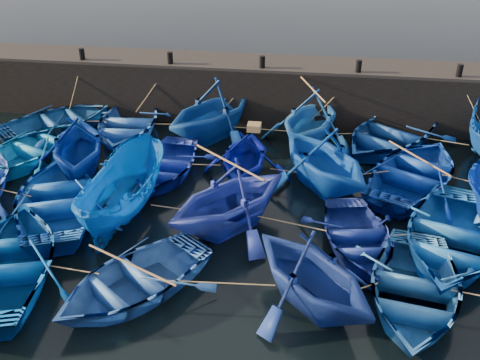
# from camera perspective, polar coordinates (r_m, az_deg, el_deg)

# --- Properties ---
(ground) EXTENTS (120.00, 120.00, 0.00)m
(ground) POSITION_cam_1_polar(r_m,az_deg,el_deg) (15.78, -1.72, -7.86)
(ground) COLOR black
(ground) RESTS_ON ground
(quay_wall) EXTENTS (26.00, 2.50, 2.50)m
(quay_wall) POSITION_cam_1_polar(r_m,az_deg,el_deg) (24.44, 2.55, 9.44)
(quay_wall) COLOR black
(quay_wall) RESTS_ON ground
(quay_top) EXTENTS (26.00, 2.50, 0.12)m
(quay_top) POSITION_cam_1_polar(r_m,az_deg,el_deg) (24.02, 2.62, 12.38)
(quay_top) COLOR black
(quay_top) RESTS_ON quay_wall
(bollard_0) EXTENTS (0.24, 0.24, 0.50)m
(bollard_0) POSITION_cam_1_polar(r_m,az_deg,el_deg) (25.17, -16.50, 12.76)
(bollard_0) COLOR black
(bollard_0) RESTS_ON quay_top
(bollard_1) EXTENTS (0.24, 0.24, 0.50)m
(bollard_1) POSITION_cam_1_polar(r_m,az_deg,el_deg) (23.81, -7.47, 12.79)
(bollard_1) COLOR black
(bollard_1) RESTS_ON quay_top
(bollard_2) EXTENTS (0.24, 0.24, 0.50)m
(bollard_2) POSITION_cam_1_polar(r_m,az_deg,el_deg) (23.08, 2.39, 12.48)
(bollard_2) COLOR black
(bollard_2) RESTS_ON quay_top
(bollard_3) EXTENTS (0.24, 0.24, 0.50)m
(bollard_3) POSITION_cam_1_polar(r_m,az_deg,el_deg) (23.02, 12.55, 11.78)
(bollard_3) COLOR black
(bollard_3) RESTS_ON quay_top
(bollard_4) EXTENTS (0.24, 0.24, 0.50)m
(bollard_4) POSITION_cam_1_polar(r_m,az_deg,el_deg) (23.65, 22.39, 10.75)
(bollard_4) COLOR black
(bollard_4) RESTS_ON quay_top
(boat_0) EXTENTS (6.04, 6.13, 1.04)m
(boat_0) POSITION_cam_1_polar(r_m,az_deg,el_deg) (24.44, -18.86, 6.03)
(boat_0) COLOR navy
(boat_0) RESTS_ON ground
(boat_1) EXTENTS (4.23, 5.55, 1.08)m
(boat_1) POSITION_cam_1_polar(r_m,az_deg,el_deg) (23.36, -11.96, 5.98)
(boat_1) COLOR #2151AA
(boat_1) RESTS_ON ground
(boat_2) EXTENTS (6.10, 6.31, 2.55)m
(boat_2) POSITION_cam_1_polar(r_m,az_deg,el_deg) (22.31, -3.03, 7.52)
(boat_2) COLOR navy
(boat_2) RESTS_ON ground
(boat_3) EXTENTS (5.08, 5.49, 2.38)m
(boat_3) POSITION_cam_1_polar(r_m,az_deg,el_deg) (21.85, 7.52, 6.59)
(boat_3) COLOR #1C5CAD
(boat_3) RESTS_ON ground
(boat_4) EXTENTS (6.61, 7.01, 1.18)m
(boat_4) POSITION_cam_1_polar(r_m,az_deg,el_deg) (22.53, 15.73, 4.77)
(boat_4) COLOR navy
(boat_4) RESTS_ON ground
(boat_6) EXTENTS (5.14, 5.90, 1.02)m
(boat_6) POSITION_cam_1_polar(r_m,az_deg,el_deg) (22.27, -20.74, 3.39)
(boat_6) COLOR blue
(boat_6) RESTS_ON ground
(boat_7) EXTENTS (5.12, 5.49, 2.34)m
(boat_7) POSITION_cam_1_polar(r_m,az_deg,el_deg) (20.37, -16.86, 3.73)
(boat_7) COLOR navy
(boat_7) RESTS_ON ground
(boat_8) EXTENTS (3.44, 4.63, 0.92)m
(boat_8) POSITION_cam_1_polar(r_m,az_deg,el_deg) (19.75, -8.11, 1.63)
(boat_8) COLOR #162B97
(boat_8) RESTS_ON ground
(boat_9) EXTENTS (3.35, 3.87, 2.01)m
(boat_9) POSITION_cam_1_polar(r_m,az_deg,el_deg) (18.99, 0.57, 2.61)
(boat_9) COLOR #00097A
(boat_9) RESTS_ON ground
(boat_10) EXTENTS (5.94, 6.10, 2.44)m
(boat_10) POSITION_cam_1_polar(r_m,az_deg,el_deg) (18.65, 8.95, 2.45)
(boat_10) COLOR #0A46B5
(boat_10) RESTS_ON ground
(boat_11) EXTENTS (5.98, 6.61, 1.13)m
(boat_11) POSITION_cam_1_polar(r_m,az_deg,el_deg) (19.79, 18.21, 0.76)
(boat_11) COLOR navy
(boat_11) RESTS_ON ground
(boat_14) EXTENTS (5.69, 6.55, 1.14)m
(boat_14) POSITION_cam_1_polar(r_m,az_deg,el_deg) (18.27, -18.89, -1.84)
(boat_14) COLOR #0E46A1
(boat_14) RESTS_ON ground
(boat_15) EXTENTS (2.23, 5.08, 1.92)m
(boat_15) POSITION_cam_1_polar(r_m,az_deg,el_deg) (17.27, -12.42, -1.23)
(boat_15) COLOR #01499F
(boat_15) RESTS_ON ground
(boat_16) EXTENTS (5.80, 5.86, 2.34)m
(boat_16) POSITION_cam_1_polar(r_m,az_deg,el_deg) (16.19, -1.19, -1.81)
(boat_16) COLOR navy
(boat_16) RESTS_ON ground
(boat_17) EXTENTS (3.67, 4.60, 0.85)m
(boat_17) POSITION_cam_1_polar(r_m,az_deg,el_deg) (16.09, 12.40, -5.95)
(boat_17) COLOR navy
(boat_17) RESTS_ON ground
(boat_18) EXTENTS (5.41, 6.47, 1.15)m
(boat_18) POSITION_cam_1_polar(r_m,az_deg,el_deg) (16.67, 21.61, -5.54)
(boat_18) COLOR #1052A4
(boat_18) RESTS_ON ground
(boat_21) EXTENTS (5.32, 6.33, 1.13)m
(boat_21) POSITION_cam_1_polar(r_m,az_deg,el_deg) (15.88, -23.44, -7.90)
(boat_21) COLOR navy
(boat_21) RESTS_ON ground
(boat_22) EXTENTS (5.31, 5.57, 0.94)m
(boat_22) POSITION_cam_1_polar(r_m,az_deg,el_deg) (14.40, -11.40, -10.37)
(boat_22) COLOR #2757A2
(boat_22) RESTS_ON ground
(boat_23) EXTENTS (5.33, 5.34, 2.13)m
(boat_23) POSITION_cam_1_polar(r_m,az_deg,el_deg) (13.52, 7.73, -9.79)
(boat_23) COLOR navy
(boat_23) RESTS_ON ground
(boat_24) EXTENTS (4.21, 5.35, 1.01)m
(boat_24) POSITION_cam_1_polar(r_m,az_deg,el_deg) (14.51, 18.05, -10.91)
(boat_24) COLOR #205EA1
(boat_24) RESTS_ON ground
(wooden_crate) EXTENTS (0.46, 0.46, 0.24)m
(wooden_crate) POSITION_cam_1_polar(r_m,az_deg,el_deg) (18.48, 1.52, 5.66)
(wooden_crate) COLOR olive
(wooden_crate) RESTS_ON boat_9
(mooring_ropes) EXTENTS (17.91, 11.60, 2.10)m
(mooring_ropes) POSITION_cam_1_polar(r_m,az_deg,el_deg) (19.59, 1.62, 3.10)
(mooring_ropes) COLOR tan
(mooring_ropes) RESTS_ON ground
(loose_oars) EXTENTS (10.31, 11.96, 1.50)m
(loose_oars) POSITION_cam_1_polar(r_m,az_deg,el_deg) (17.24, 4.91, 2.27)
(loose_oars) COLOR #99724C
(loose_oars) RESTS_ON ground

